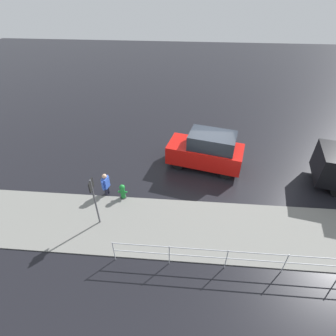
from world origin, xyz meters
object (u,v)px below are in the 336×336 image
(fire_hydrant, at_px, (123,192))
(pedestrian, at_px, (106,183))
(sign_post, at_px, (94,196))
(moving_hatchback, at_px, (207,150))

(fire_hydrant, distance_m, pedestrian, 0.90)
(pedestrian, height_order, sign_post, sign_post)
(moving_hatchback, relative_size, fire_hydrant, 5.22)
(moving_hatchback, xyz_separation_m, sign_post, (4.62, 4.42, 0.55))
(fire_hydrant, xyz_separation_m, sign_post, (0.68, 1.58, 1.18))
(pedestrian, bearing_deg, moving_hatchback, -151.06)
(fire_hydrant, bearing_deg, sign_post, 66.70)
(fire_hydrant, height_order, pedestrian, pedestrian)
(moving_hatchback, height_order, fire_hydrant, moving_hatchback)
(fire_hydrant, bearing_deg, moving_hatchback, -144.24)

